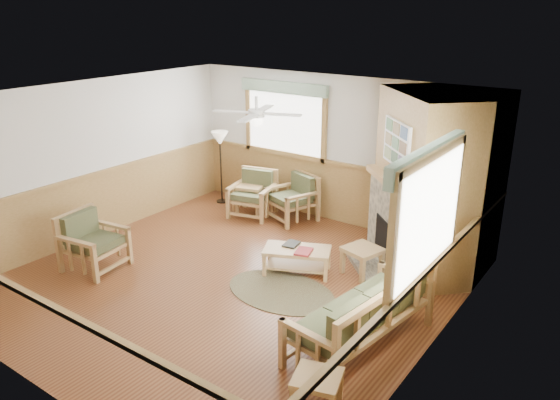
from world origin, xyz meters
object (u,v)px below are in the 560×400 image
Objects in this scene: armchair_back_left at (252,194)px; armchair_left at (94,242)px; floor_lamp_left at (221,167)px; end_table_chairs at (251,198)px; end_table_sofa at (317,397)px; armchair_back_right at (292,198)px; sofa at (361,312)px; footstool at (362,261)px; coffee_table at (297,261)px; floor_lamp_right at (401,254)px.

armchair_left reaches higher than armchair_back_left.
end_table_chairs is at bearing -7.61° from floor_lamp_left.
armchair_left is 0.60× the size of floor_lamp_left.
end_table_chairs reaches higher than end_table_sofa.
armchair_back_left is 0.97× the size of armchair_left.
floor_lamp_left is (-0.41, 3.39, 0.30)m from armchair_left.
armchair_back_right is 3.67m from armchair_left.
sofa is 5.48m from floor_lamp_left.
footstool is (2.86, -0.97, -0.21)m from armchair_back_left.
floor_lamp_left reaches higher than coffee_table.
armchair_back_left is 0.22m from end_table_chairs.
armchair_left reaches higher than footstool.
end_table_sofa is (0.23, -1.35, -0.20)m from sofa.
sofa reaches higher than armchair_left.
footstool is at bearing -19.82° from end_table_chairs.
armchair_left is 3.31m from end_table_chairs.
coffee_table is 1.77× the size of end_table_chairs.
sofa is 1.86m from footstool.
sofa is 1.24× the size of floor_lamp_right.
end_table_sofa is at bearing -40.47° from floor_lamp_left.
floor_lamp_left is (-4.91, 4.19, 0.49)m from end_table_sofa.
footstool is 0.34× the size of floor_lamp_left.
sofa is at bearing -35.48° from end_table_chairs.
floor_lamp_left reaches higher than footstool.
end_table_chairs is at bearing 126.77° from armchair_back_left.
coffee_table is 0.62× the size of floor_lamp_right.
end_table_sofa is at bearing -77.41° from coffee_table.
end_table_chairs is 1.11× the size of end_table_sofa.
sofa is at bearing -63.11° from footstool.
sofa is 2.02m from coffee_table.
sofa is 3.97× the size of footstool.
end_table_sofa reaches higher than coffee_table.
footstool is (3.43, 2.20, -0.23)m from armchair_left.
end_table_sofa is (4.50, -0.79, -0.19)m from armchair_left.
armchair_back_right is 0.54× the size of floor_lamp_right.
coffee_table is 3.11m from end_table_sofa.
armchair_left is at bearing -90.18° from armchair_back_right.
footstool is (0.82, 0.53, 0.02)m from coffee_table.
armchair_left is 1.77× the size of footstool.
end_table_sofa is (1.89, -2.47, 0.05)m from coffee_table.
floor_lamp_right is (-0.22, 2.41, 0.54)m from end_table_sofa.
armchair_left reaches higher than coffee_table.
armchair_back_right is 1.70× the size of end_table_sofa.
floor_lamp_left is (-3.02, 1.72, 0.54)m from coffee_table.
floor_lamp_left is (-3.84, 1.19, 0.53)m from footstool.
coffee_table is 0.67× the size of floor_lamp_left.
armchair_back_right is 0.97× the size of armchair_left.
coffee_table is at bearing -115.73° from sofa.
armchair_back_left reaches higher than armchair_back_right.
coffee_table is at bearing 127.46° from end_table_sofa.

